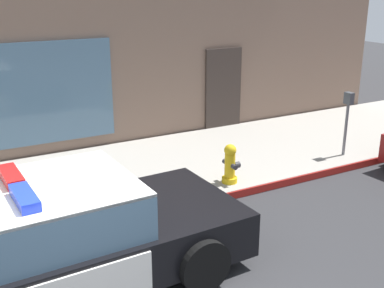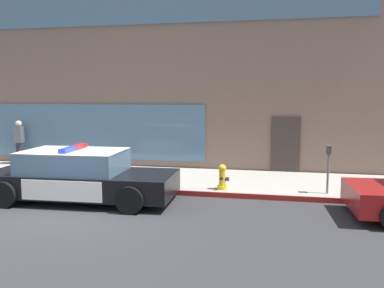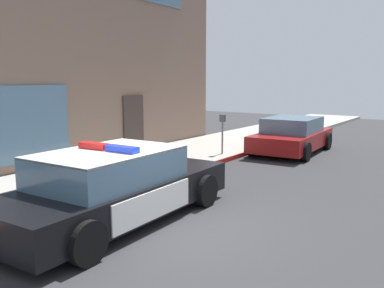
{
  "view_description": "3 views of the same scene",
  "coord_description": "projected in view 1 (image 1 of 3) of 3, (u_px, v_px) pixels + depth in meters",
  "views": [
    {
      "loc": [
        -1.14,
        -4.39,
        3.6
      ],
      "look_at": [
        1.96,
        1.24,
        1.45
      ],
      "focal_mm": 45.28,
      "sensor_mm": 36.0,
      "label": 1
    },
    {
      "loc": [
        4.82,
        -8.94,
        2.86
      ],
      "look_at": [
        2.62,
        1.7,
        1.53
      ],
      "focal_mm": 37.72,
      "sensor_mm": 36.0,
      "label": 2
    },
    {
      "loc": [
        -5.61,
        -4.54,
        2.66
      ],
      "look_at": [
        2.84,
        1.34,
        1.04
      ],
      "focal_mm": 38.46,
      "sensor_mm": 36.0,
      "label": 3
    }
  ],
  "objects": [
    {
      "name": "sidewalk",
      "position": [
        24.0,
        195.0,
        8.43
      ],
      "size": [
        48.0,
        3.49,
        0.15
      ],
      "primitive_type": "cube",
      "color": "#A39E93",
      "rests_on": "ground"
    },
    {
      "name": "fire_hydrant",
      "position": [
        230.0,
        164.0,
        8.69
      ],
      "size": [
        0.34,
        0.39,
        0.73
      ],
      "color": "gold",
      "rests_on": "sidewalk"
    },
    {
      "name": "parking_meter",
      "position": [
        347.0,
        112.0,
        9.91
      ],
      "size": [
        0.12,
        0.18,
        1.34
      ],
      "color": "slate",
      "rests_on": "sidewalk"
    },
    {
      "name": "police_cruiser",
      "position": [
        37.0,
        243.0,
        5.71
      ],
      "size": [
        5.11,
        2.28,
        1.49
      ],
      "rotation": [
        0.0,
        0.0,
        0.04
      ],
      "color": "black",
      "rests_on": "ground"
    },
    {
      "name": "curb_red_paint",
      "position": [
        47.0,
        240.0,
        6.97
      ],
      "size": [
        28.8,
        0.04,
        0.14
      ],
      "primitive_type": "cube",
      "color": "maroon",
      "rests_on": "ground"
    }
  ]
}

